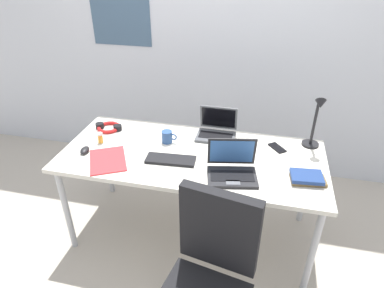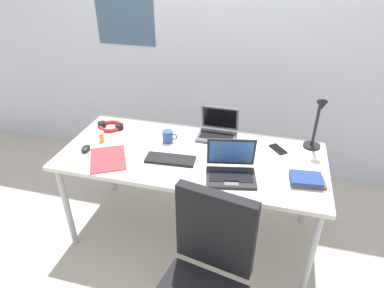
{
  "view_description": "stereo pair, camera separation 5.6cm",
  "coord_description": "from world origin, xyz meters",
  "views": [
    {
      "loc": [
        0.44,
        -1.9,
        1.99
      ],
      "look_at": [
        0.0,
        0.0,
        0.82
      ],
      "focal_mm": 31.48,
      "sensor_mm": 36.0,
      "label": 1
    },
    {
      "loc": [
        0.5,
        -1.89,
        1.99
      ],
      "look_at": [
        0.0,
        0.0,
        0.82
      ],
      "focal_mm": 31.48,
      "sensor_mm": 36.0,
      "label": 2
    }
  ],
  "objects": [
    {
      "name": "ground_plane",
      "position": [
        0.0,
        0.0,
        0.0
      ],
      "size": [
        12.0,
        12.0,
        0.0
      ],
      "primitive_type": "plane",
      "color": "#B7AD9E"
    },
    {
      "name": "paper_folder_front_right",
      "position": [
        -0.53,
        -0.21,
        0.74
      ],
      "size": [
        0.35,
        0.38,
        0.01
      ],
      "primitive_type": "cube",
      "rotation": [
        0.0,
        0.0,
        0.49
      ],
      "color": "red",
      "rests_on": "desk"
    },
    {
      "name": "desk_lamp",
      "position": [
        0.8,
        0.28,
        0.94
      ],
      "size": [
        0.12,
        0.18,
        0.4
      ],
      "color": "black",
      "rests_on": "desk"
    },
    {
      "name": "external_keyboard",
      "position": [
        -0.12,
        -0.12,
        0.75
      ],
      "size": [
        0.34,
        0.14,
        0.02
      ],
      "primitive_type": "cube",
      "rotation": [
        0.0,
        0.0,
        0.07
      ],
      "color": "black",
      "rests_on": "desk"
    },
    {
      "name": "desk",
      "position": [
        0.0,
        0.0,
        0.68
      ],
      "size": [
        1.8,
        0.8,
        0.74
      ],
      "color": "silver",
      "rests_on": "ground_plane"
    },
    {
      "name": "computer_mouse",
      "position": [
        -0.73,
        -0.15,
        0.76
      ],
      "size": [
        0.07,
        0.1,
        0.03
      ],
      "primitive_type": "ellipsoid",
      "rotation": [
        0.0,
        0.0,
        0.16
      ],
      "color": "black",
      "rests_on": "desk"
    },
    {
      "name": "cell_phone",
      "position": [
        0.57,
        0.21,
        0.74
      ],
      "size": [
        0.13,
        0.15,
        0.01
      ],
      "primitive_type": "cube",
      "rotation": [
        0.0,
        0.0,
        0.66
      ],
      "color": "black",
      "rests_on": "desk"
    },
    {
      "name": "laptop_back_right",
      "position": [
        0.3,
        -0.18,
        0.79
      ],
      "size": [
        0.35,
        0.3,
        0.23
      ],
      "color": "#232326",
      "rests_on": "desk"
    },
    {
      "name": "headphones",
      "position": [
        -0.71,
        0.21,
        0.76
      ],
      "size": [
        0.21,
        0.18,
        0.04
      ],
      "color": "red",
      "rests_on": "desk"
    },
    {
      "name": "wall_back",
      "position": [
        -0.0,
        1.1,
        1.3
      ],
      "size": [
        6.0,
        0.13,
        2.6
      ],
      "color": "silver",
      "rests_on": "ground_plane"
    },
    {
      "name": "pill_bottle",
      "position": [
        -0.68,
        -0.0,
        0.78
      ],
      "size": [
        0.04,
        0.04,
        0.08
      ],
      "color": "gold",
      "rests_on": "desk"
    },
    {
      "name": "coffee_mug",
      "position": [
        -0.21,
        0.12,
        0.78
      ],
      "size": [
        0.11,
        0.08,
        0.09
      ],
      "color": "#2D518C",
      "rests_on": "desk"
    },
    {
      "name": "book_stack",
      "position": [
        0.75,
        -0.14,
        0.76
      ],
      "size": [
        0.22,
        0.16,
        0.05
      ],
      "color": "brown",
      "rests_on": "desk"
    },
    {
      "name": "laptop_near_mouse",
      "position": [
        0.12,
        0.29,
        0.78
      ],
      "size": [
        0.28,
        0.24,
        0.21
      ],
      "color": "#515459",
      "rests_on": "desk"
    }
  ]
}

